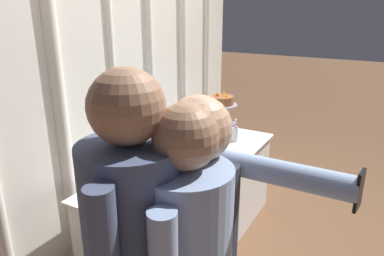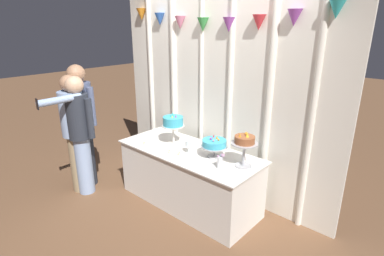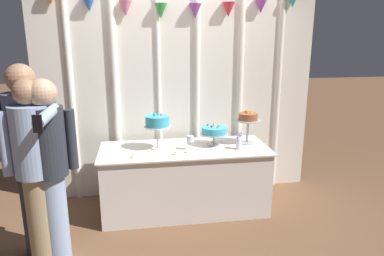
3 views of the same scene
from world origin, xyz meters
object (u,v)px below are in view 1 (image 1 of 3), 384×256
object	(u,v)px
cake_table	(190,203)
wine_glass	(200,146)
cake_display_center	(204,128)
tealight_far_left	(178,200)
tealight_near_left	(205,172)
cake_display_leftmost	(165,136)
flower_vase	(234,132)
cake_display_rightmost	(222,104)
tealight_near_right	(209,164)

from	to	relation	value
cake_table	wine_glass	bearing A→B (deg)	-51.19
cake_display_center	tealight_far_left	size ratio (longest dim) A/B	6.86
tealight_far_left	tealight_near_left	xyz separation A→B (m)	(0.43, 0.04, 0.00)
cake_display_leftmost	tealight_far_left	size ratio (longest dim) A/B	9.28
flower_vase	tealight_far_left	distance (m)	1.14
cake_display_leftmost	cake_display_rightmost	world-z (taller)	cake_display_leftmost
cake_table	tealight_near_left	bearing A→B (deg)	-122.78
tealight_far_left	flower_vase	bearing A→B (deg)	5.68
cake_display_leftmost	wine_glass	world-z (taller)	cake_display_leftmost
cake_display_rightmost	cake_display_center	bearing A→B (deg)	-177.80
wine_glass	flower_vase	xyz separation A→B (m)	(0.52, -0.06, -0.03)
cake_display_rightmost	tealight_near_left	size ratio (longest dim) A/B	10.77
cake_display_rightmost	tealight_near_left	world-z (taller)	cake_display_rightmost
tealight_far_left	tealight_near_right	size ratio (longest dim) A/B	0.97
cake_display_leftmost	wine_glass	size ratio (longest dim) A/B	2.66
cake_display_leftmost	tealight_near_left	world-z (taller)	cake_display_leftmost
cake_display_leftmost	tealight_near_right	bearing A→B (deg)	-33.90
cake_display_center	cake_display_rightmost	bearing A→B (deg)	2.20
cake_table	cake_display_center	bearing A→B (deg)	9.88
cake_display_leftmost	tealight_far_left	world-z (taller)	cake_display_leftmost
cake_table	tealight_far_left	world-z (taller)	tealight_far_left
cake_display_leftmost	flower_vase	distance (m)	0.90
cake_table	tealight_near_left	xyz separation A→B (m)	(-0.13, -0.20, 0.37)
wine_glass	tealight_near_right	xyz separation A→B (m)	(-0.05, -0.10, -0.11)
wine_glass	flower_vase	bearing A→B (deg)	-6.93
cake_display_leftmost	tealight_near_left	xyz separation A→B (m)	(0.16, -0.23, -0.28)
cake_display_leftmost	wine_glass	bearing A→B (deg)	-14.58
tealight_near_left	cake_display_leftmost	bearing A→B (deg)	124.45
wine_glass	tealight_near_left	xyz separation A→B (m)	(-0.18, -0.14, -0.11)
cake_display_center	wine_glass	size ratio (longest dim) A/B	1.96
cake_display_center	wine_glass	bearing A→B (deg)	-156.95
cake_table	tealight_near_right	size ratio (longest dim) A/B	39.97
tealight_near_right	cake_table	bearing A→B (deg)	89.30
cake_display_rightmost	tealight_near_left	xyz separation A→B (m)	(-0.86, -0.28, -0.27)
wine_glass	tealight_near_left	size ratio (longest dim) A/B	4.21
cake_display_rightmost	wine_glass	size ratio (longest dim) A/B	2.56
cake_display_leftmost	tealight_near_right	xyz separation A→B (m)	(0.29, -0.19, -0.28)
cake_table	cake_display_center	size ratio (longest dim) A/B	6.01
cake_display_center	cake_display_leftmost	bearing A→B (deg)	-176.83
cake_display_rightmost	tealight_near_left	distance (m)	0.95
tealight_near_right	wine_glass	bearing A→B (deg)	62.82
cake_table	wine_glass	distance (m)	0.49
cake_display_rightmost	wine_glass	bearing A→B (deg)	-168.50
wine_glass	tealight_far_left	bearing A→B (deg)	-163.92
cake_display_rightmost	tealight_far_left	size ratio (longest dim) A/B	8.93
wine_glass	tealight_near_left	world-z (taller)	wine_glass
flower_vase	cake_display_rightmost	bearing A→B (deg)	51.56
cake_table	cake_display_leftmost	distance (m)	0.72
tealight_far_left	cake_table	bearing A→B (deg)	23.25
cake_table	flower_vase	bearing A→B (deg)	-12.54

